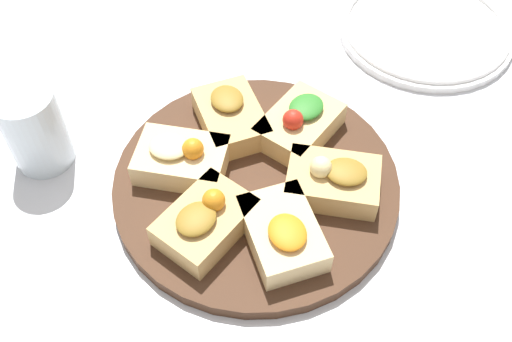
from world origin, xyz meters
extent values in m
plane|color=silver|center=(0.00, 0.00, 0.00)|extent=(3.00, 3.00, 0.00)
cylinder|color=#422819|center=(0.00, 0.00, 0.01)|extent=(0.32, 0.32, 0.02)
cube|color=tan|center=(-0.08, 0.01, 0.03)|extent=(0.11, 0.08, 0.03)
ellipsoid|color=olive|center=(-0.10, 0.02, 0.05)|extent=(0.05, 0.04, 0.01)
cube|color=#E5C689|center=(-0.05, -0.06, 0.03)|extent=(0.12, 0.12, 0.03)
ellipsoid|color=beige|center=(-0.06, -0.07, 0.05)|extent=(0.06, 0.06, 0.01)
sphere|color=orange|center=(-0.05, -0.05, 0.05)|extent=(0.02, 0.02, 0.02)
cube|color=tan|center=(0.03, -0.08, 0.03)|extent=(0.10, 0.12, 0.03)
ellipsoid|color=olive|center=(0.04, -0.09, 0.05)|extent=(0.05, 0.06, 0.01)
sphere|color=orange|center=(0.03, -0.06, 0.05)|extent=(0.02, 0.02, 0.02)
cube|color=#E5C689|center=(0.08, -0.02, 0.03)|extent=(0.11, 0.09, 0.03)
ellipsoid|color=orange|center=(0.10, -0.02, 0.05)|extent=(0.05, 0.05, 0.01)
cube|color=tan|center=(0.05, 0.07, 0.03)|extent=(0.12, 0.12, 0.03)
ellipsoid|color=olive|center=(0.06, 0.07, 0.05)|extent=(0.06, 0.06, 0.01)
sphere|color=beige|center=(0.04, 0.05, 0.05)|extent=(0.02, 0.02, 0.02)
cube|color=#DBB775|center=(-0.03, 0.08, 0.03)|extent=(0.10, 0.12, 0.03)
ellipsoid|color=#2D7A28|center=(-0.04, 0.09, 0.05)|extent=(0.05, 0.06, 0.01)
sphere|color=red|center=(-0.03, 0.06, 0.05)|extent=(0.02, 0.02, 0.02)
cylinder|color=white|center=(-0.12, 0.34, 0.01)|extent=(0.25, 0.25, 0.01)
torus|color=white|center=(-0.12, 0.34, 0.01)|extent=(0.23, 0.23, 0.01)
cylinder|color=silver|center=(-0.16, -0.19, 0.05)|extent=(0.07, 0.07, 0.10)
camera|label=1|loc=(0.35, -0.20, 0.55)|focal=42.00mm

